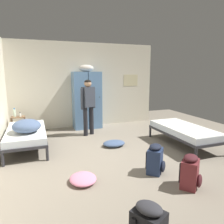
% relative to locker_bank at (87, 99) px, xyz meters
% --- Properties ---
extents(ground_plane, '(9.33, 9.33, 0.00)m').
position_rel_locker_bank_xyz_m(ground_plane, '(0.02, -2.64, -0.97)').
color(ground_plane, gray).
extents(room_backdrop, '(4.95, 5.89, 2.80)m').
position_rel_locker_bank_xyz_m(room_backdrop, '(-1.30, -1.28, 0.43)').
color(room_backdrop, beige).
rests_on(room_backdrop, ground_plane).
extents(locker_bank, '(0.90, 0.55, 2.07)m').
position_rel_locker_bank_xyz_m(locker_bank, '(0.00, 0.00, 0.00)').
color(locker_bank, '#5B84B2').
rests_on(locker_bank, ground_plane).
extents(shelf_unit, '(0.38, 0.30, 0.57)m').
position_rel_locker_bank_xyz_m(shelf_unit, '(-2.10, -0.20, -0.62)').
color(shelf_unit, brown).
rests_on(shelf_unit, ground_plane).
extents(bed_left_rear, '(0.90, 1.90, 0.49)m').
position_rel_locker_bank_xyz_m(bed_left_rear, '(-1.85, -1.41, -0.59)').
color(bed_left_rear, '#28282D').
rests_on(bed_left_rear, ground_plane).
extents(bed_right, '(0.90, 1.90, 0.49)m').
position_rel_locker_bank_xyz_m(bed_right, '(1.88, -2.53, -0.59)').
color(bed_right, '#28282D').
rests_on(bed_right, ground_plane).
extents(bedding_heap, '(0.62, 0.71, 0.29)m').
position_rel_locker_bank_xyz_m(bedding_heap, '(-1.81, -1.70, -0.33)').
color(bedding_heap, slate).
rests_on(bedding_heap, bed_left_rear).
extents(person_traveler, '(0.48, 0.33, 1.62)m').
position_rel_locker_bank_xyz_m(person_traveler, '(-0.15, -0.81, 0.01)').
color(person_traveler, black).
rests_on(person_traveler, ground_plane).
extents(water_bottle, '(0.07, 0.07, 0.25)m').
position_rel_locker_bank_xyz_m(water_bottle, '(-2.18, -0.18, -0.28)').
color(water_bottle, silver).
rests_on(water_bottle, shelf_unit).
extents(lotion_bottle, '(0.06, 0.06, 0.14)m').
position_rel_locker_bank_xyz_m(lotion_bottle, '(-2.03, -0.24, -0.34)').
color(lotion_bottle, white).
rests_on(lotion_bottle, shelf_unit).
extents(backpack_navy, '(0.42, 0.42, 0.55)m').
position_rel_locker_bank_xyz_m(backpack_navy, '(0.41, -3.59, -0.71)').
color(backpack_navy, navy).
rests_on(backpack_navy, ground_plane).
extents(backpack_maroon, '(0.41, 0.42, 0.55)m').
position_rel_locker_bank_xyz_m(backpack_maroon, '(0.67, -4.22, -0.71)').
color(backpack_maroon, maroon).
rests_on(backpack_maroon, ground_plane).
extents(clothes_pile_denim, '(0.56, 0.43, 0.14)m').
position_rel_locker_bank_xyz_m(clothes_pile_denim, '(0.20, -1.99, -0.90)').
color(clothes_pile_denim, '#42567A').
rests_on(clothes_pile_denim, ground_plane).
extents(clothes_pile_pink, '(0.45, 0.51, 0.12)m').
position_rel_locker_bank_xyz_m(clothes_pile_pink, '(-0.92, -3.47, -0.91)').
color(clothes_pile_pink, pink).
rests_on(clothes_pile_pink, ground_plane).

